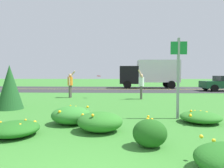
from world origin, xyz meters
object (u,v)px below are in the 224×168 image
(frisbee_red, at_px, (99,76))
(box_truck_black, at_px, (150,73))
(sign_post_near_path, at_px, (178,70))
(person_catcher_white_shirt, at_px, (141,84))
(person_thrower_orange_shirt, at_px, (70,83))

(frisbee_red, height_order, box_truck_black, box_truck_black)
(sign_post_near_path, distance_m, frisbee_red, 6.75)
(sign_post_near_path, height_order, person_catcher_white_shirt, sign_post_near_path)
(person_catcher_white_shirt, distance_m, box_truck_black, 10.40)
(box_truck_black, bearing_deg, person_catcher_white_shirt, -101.84)
(sign_post_near_path, bearing_deg, person_catcher_white_shirt, 97.22)
(sign_post_near_path, height_order, frisbee_red, sign_post_near_path)
(sign_post_near_path, xyz_separation_m, frisbee_red, (-3.42, 5.81, -0.23))
(box_truck_black, bearing_deg, frisbee_red, -116.67)
(person_catcher_white_shirt, distance_m, frisbee_red, 2.82)
(sign_post_near_path, relative_size, box_truck_black, 0.42)
(frisbee_red, bearing_deg, person_thrower_orange_shirt, 175.67)
(sign_post_near_path, bearing_deg, box_truck_black, 84.66)
(person_thrower_orange_shirt, bearing_deg, frisbee_red, -4.33)
(sign_post_near_path, xyz_separation_m, box_truck_black, (1.45, 15.50, 0.11))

